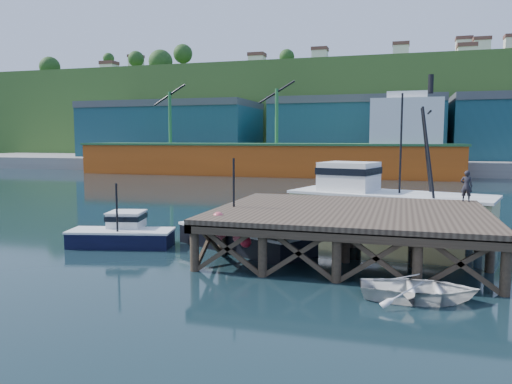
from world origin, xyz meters
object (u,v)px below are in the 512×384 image
at_px(boat_navy, 123,233).
at_px(trawler, 385,199).
at_px(dockworker, 466,186).
at_px(boat_black, 249,231).
at_px(dinghy, 419,289).

height_order(boat_navy, trawler, trawler).
bearing_deg(dockworker, boat_navy, 33.58).
distance_m(boat_black, trawler, 10.32).
bearing_deg(boat_black, trawler, 81.91).
relative_size(trawler, dinghy, 3.32).
bearing_deg(dockworker, dinghy, 91.11).
distance_m(boat_black, dockworker, 11.34).
height_order(trawler, dockworker, trawler).
bearing_deg(dinghy, trawler, 0.74).
height_order(boat_black, dinghy, boat_black).
distance_m(boat_navy, boat_black, 6.37).
bearing_deg(boat_navy, dockworker, 6.03).
relative_size(boat_black, dinghy, 1.97).
bearing_deg(dinghy, boat_navy, 65.52).
height_order(boat_black, trawler, trawler).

